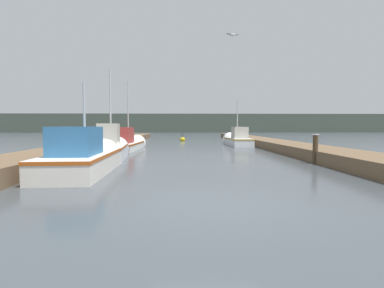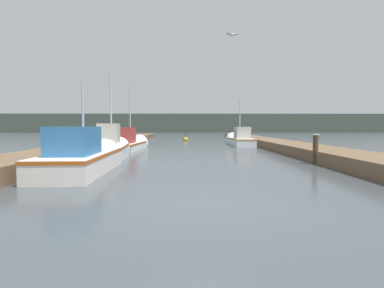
{
  "view_description": "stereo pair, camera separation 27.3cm",
  "coord_description": "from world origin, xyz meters",
  "views": [
    {
      "loc": [
        -0.56,
        -5.83,
        1.56
      ],
      "look_at": [
        -0.08,
        8.22,
        0.71
      ],
      "focal_mm": 28.0,
      "sensor_mm": 36.0,
      "label": 1
    },
    {
      "loc": [
        -0.28,
        -5.84,
        1.56
      ],
      "look_at": [
        -0.08,
        8.22,
        0.71
      ],
      "focal_mm": 28.0,
      "sensor_mm": 36.0,
      "label": 2
    }
  ],
  "objects": [
    {
      "name": "mooring_piling_1",
      "position": [
        5.16,
        22.73,
        0.7
      ],
      "size": [
        0.31,
        0.31,
        1.38
      ],
      "color": "#473523",
      "rests_on": "ground_plane"
    },
    {
      "name": "fishing_boat_1",
      "position": [
        -3.96,
        8.75,
        0.49
      ],
      "size": [
        1.81,
        4.89,
        4.55
      ],
      "rotation": [
        0.0,
        0.0,
        0.1
      ],
      "color": "silver",
      "rests_on": "ground_plane"
    },
    {
      "name": "fishing_boat_0",
      "position": [
        -3.87,
        4.64,
        0.5
      ],
      "size": [
        1.92,
        5.65,
        3.5
      ],
      "rotation": [
        0.0,
        0.0,
        0.04
      ],
      "color": "silver",
      "rests_on": "ground_plane"
    },
    {
      "name": "mooring_piling_2",
      "position": [
        -5.04,
        11.92,
        0.64
      ],
      "size": [
        0.34,
        0.34,
        1.26
      ],
      "color": "#473523",
      "rests_on": "ground_plane"
    },
    {
      "name": "seagull_lead",
      "position": [
        1.63,
        7.17,
        5.45
      ],
      "size": [
        0.56,
        0.31,
        0.12
      ],
      "rotation": [
        0.0,
        0.0,
        0.29
      ],
      "color": "white"
    },
    {
      "name": "fishing_boat_3",
      "position": [
        3.9,
        18.35,
        0.46
      ],
      "size": [
        1.61,
        5.54,
        4.06
      ],
      "rotation": [
        0.0,
        0.0,
        0.03
      ],
      "color": "silver",
      "rests_on": "ground_plane"
    },
    {
      "name": "dock_left",
      "position": [
        -6.09,
        16.0,
        0.26
      ],
      "size": [
        2.28,
        40.0,
        0.53
      ],
      "color": "brown",
      "rests_on": "ground_plane"
    },
    {
      "name": "dock_right",
      "position": [
        6.09,
        16.0,
        0.26
      ],
      "size": [
        2.28,
        40.0,
        0.53
      ],
      "color": "brown",
      "rests_on": "ground_plane"
    },
    {
      "name": "distant_shore_ridge",
      "position": [
        0.0,
        73.91,
        2.27
      ],
      "size": [
        120.0,
        16.0,
        4.53
      ],
      "color": "#424C42",
      "rests_on": "ground_plane"
    },
    {
      "name": "ground_plane",
      "position": [
        0.0,
        0.0,
        0.0
      ],
      "size": [
        200.0,
        200.0,
        0.0
      ],
      "color": "#3D4449"
    },
    {
      "name": "channel_buoy",
      "position": [
        -0.49,
        25.11,
        0.15
      ],
      "size": [
        0.53,
        0.53,
        1.03
      ],
      "color": "gold",
      "rests_on": "ground_plane"
    },
    {
      "name": "mooring_piling_0",
      "position": [
        4.95,
        6.29,
        0.62
      ],
      "size": [
        0.25,
        0.25,
        1.23
      ],
      "color": "#473523",
      "rests_on": "ground_plane"
    },
    {
      "name": "fishing_boat_2",
      "position": [
        -4.09,
        14.35,
        0.41
      ],
      "size": [
        1.61,
        5.88,
        4.87
      ],
      "rotation": [
        0.0,
        0.0,
        -0.04
      ],
      "color": "silver",
      "rests_on": "ground_plane"
    }
  ]
}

